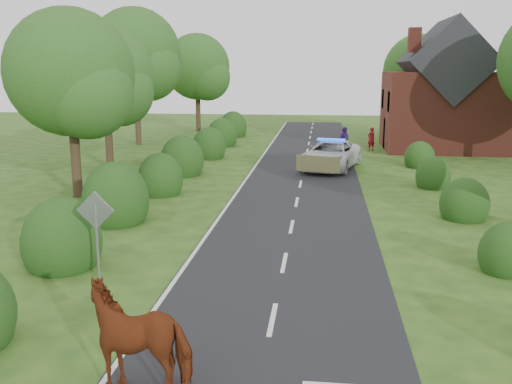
# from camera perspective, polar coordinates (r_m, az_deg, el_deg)

# --- Properties ---
(ground) EXTENTS (120.00, 120.00, 0.00)m
(ground) POSITION_cam_1_polar(r_m,az_deg,el_deg) (13.64, 1.65, -12.68)
(ground) COLOR #25481A
(road) EXTENTS (6.00, 70.00, 0.02)m
(road) POSITION_cam_1_polar(r_m,az_deg,el_deg) (27.94, 4.38, 0.38)
(road) COLOR black
(road) RESTS_ON ground
(road_markings) EXTENTS (4.96, 70.00, 0.01)m
(road_markings) POSITION_cam_1_polar(r_m,az_deg,el_deg) (26.03, 0.66, -0.44)
(road_markings) COLOR white
(road_markings) RESTS_ON road
(hedgerow_left) EXTENTS (2.75, 50.41, 3.00)m
(hedgerow_left) POSITION_cam_1_polar(r_m,az_deg,el_deg) (25.67, -10.60, 0.82)
(hedgerow_left) COLOR #1C3A13
(hedgerow_left) RESTS_ON ground
(hedgerow_right) EXTENTS (2.10, 45.78, 2.10)m
(hedgerow_right) POSITION_cam_1_polar(r_m,az_deg,el_deg) (24.73, 19.47, -0.58)
(hedgerow_right) COLOR #1C3A13
(hedgerow_right) RESTS_ON ground
(tree_left_a) EXTENTS (5.74, 5.60, 8.38)m
(tree_left_a) POSITION_cam_1_polar(r_m,az_deg,el_deg) (26.49, -17.72, 10.81)
(tree_left_a) COLOR #332316
(tree_left_a) RESTS_ON ground
(tree_left_b) EXTENTS (5.74, 5.60, 8.07)m
(tree_left_b) POSITION_cam_1_polar(r_m,az_deg,el_deg) (34.46, -14.49, 10.72)
(tree_left_b) COLOR #332316
(tree_left_b) RESTS_ON ground
(tree_left_c) EXTENTS (6.97, 6.80, 10.22)m
(tree_left_c) POSITION_cam_1_polar(r_m,az_deg,el_deg) (44.34, -11.68, 13.04)
(tree_left_c) COLOR #332316
(tree_left_c) RESTS_ON ground
(tree_left_d) EXTENTS (6.15, 6.00, 8.89)m
(tree_left_d) POSITION_cam_1_polar(r_m,az_deg,el_deg) (53.38, -5.64, 12.10)
(tree_left_d) COLOR #332316
(tree_left_d) RESTS_ON ground
(tree_right_c) EXTENTS (6.15, 6.00, 8.58)m
(tree_right_c) POSITION_cam_1_polar(r_m,az_deg,el_deg) (50.84, 16.31, 11.34)
(tree_right_c) COLOR #332316
(tree_right_c) RESTS_ON ground
(road_sign) EXTENTS (1.06, 0.08, 2.53)m
(road_sign) POSITION_cam_1_polar(r_m,az_deg,el_deg) (16.08, -15.71, -2.97)
(road_sign) COLOR gray
(road_sign) RESTS_ON ground
(house) EXTENTS (8.00, 7.40, 9.17)m
(house) POSITION_cam_1_polar(r_m,az_deg,el_deg) (43.19, 18.18, 9.07)
(house) COLOR brown
(house) RESTS_ON ground
(cow) EXTENTS (2.44, 1.38, 1.68)m
(cow) POSITION_cam_1_polar(r_m,az_deg,el_deg) (11.01, -11.39, -14.49)
(cow) COLOR #631B0F
(cow) RESTS_ON ground
(police_van) EXTENTS (4.01, 6.31, 1.76)m
(police_van) POSITION_cam_1_polar(r_m,az_deg,el_deg) (33.52, 7.47, 3.69)
(police_van) COLOR white
(police_van) RESTS_ON ground
(pedestrian_red) EXTENTS (0.73, 0.66, 1.67)m
(pedestrian_red) POSITION_cam_1_polar(r_m,az_deg,el_deg) (41.38, 11.44, 5.21)
(pedestrian_red) COLOR maroon
(pedestrian_red) RESTS_ON ground
(pedestrian_purple) EXTENTS (1.01, 0.96, 1.63)m
(pedestrian_purple) POSITION_cam_1_polar(r_m,az_deg,el_deg) (41.62, 8.82, 5.33)
(pedestrian_purple) COLOR #391877
(pedestrian_purple) RESTS_ON ground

